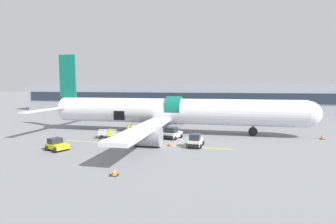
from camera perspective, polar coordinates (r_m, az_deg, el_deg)
name	(u,v)px	position (r m, az deg, el deg)	size (l,w,h in m)	color
ground_plane	(174,142)	(33.63, 1.23, -6.55)	(500.00, 500.00, 0.00)	slate
apron_marking_line	(145,145)	(32.30, -5.09, -7.08)	(21.70, 0.50, 0.01)	yellow
terminal_strip	(201,98)	(71.34, 7.27, 3.02)	(98.53, 11.67, 7.56)	#9EA3AD
airplane	(171,112)	(39.80, 0.63, 0.04)	(41.11, 38.01, 12.18)	silver
baggage_tug_lead	(195,141)	(31.11, 5.99, -6.30)	(1.97, 3.10, 1.62)	white
baggage_tug_mid	(172,134)	(35.61, 0.97, -4.72)	(2.56, 3.07, 1.62)	silver
baggage_tug_rear	(57,145)	(31.89, -23.06, -6.64)	(2.85, 2.56, 1.35)	yellow
baggage_cart_loading	(134,136)	(35.16, -7.36, -5.19)	(3.44, 2.52, 1.05)	silver
baggage_cart_queued	(108,134)	(37.09, -12.92, -4.68)	(3.39, 2.38, 1.10)	#B7BABF
ground_crew_loader_a	(160,135)	(33.53, -1.65, -5.03)	(0.55, 0.54, 1.70)	black
ground_crew_loader_b	(152,131)	(36.36, -3.61, -4.06)	(0.64, 0.44, 1.85)	black
ground_crew_driver	(132,129)	(37.66, -7.83, -3.77)	(0.56, 0.62, 1.83)	black
ground_crew_supervisor	(110,135)	(33.74, -12.57, -4.96)	(0.58, 0.60, 1.85)	black
ground_crew_helper	(128,129)	(38.52, -8.75, -3.76)	(0.56, 0.45, 1.60)	black
ground_crew_marshal	(153,134)	(34.03, -3.30, -4.90)	(0.59, 0.47, 1.68)	#1E2338
suitcase_on_tarmac_upright	(133,141)	(32.91, -7.54, -6.37)	(0.34, 0.26, 0.68)	#4C1E1E
safety_cone_nose	(322,137)	(40.99, 30.58, -4.64)	(0.60, 0.60, 0.72)	black
safety_cone_engine_left	(114,172)	(21.96, -11.68, -12.66)	(0.64, 0.64, 0.62)	black
safety_cone_wingtip	(169,144)	(31.43, 0.30, -6.88)	(0.45, 0.45, 0.64)	black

